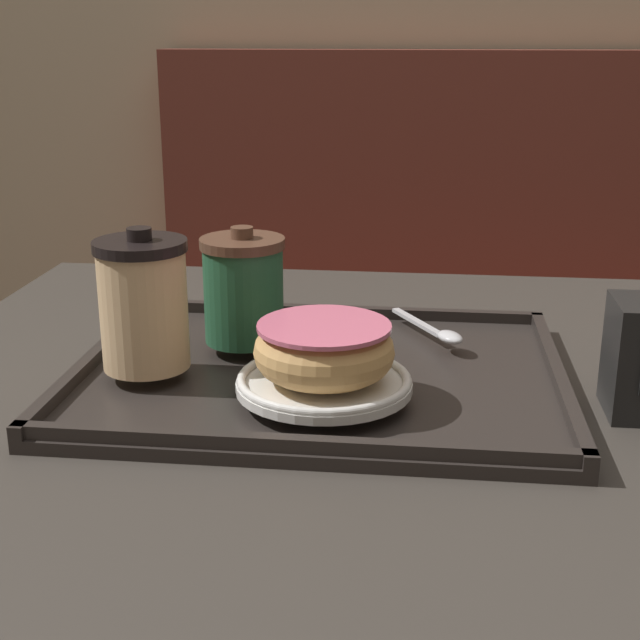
{
  "coord_description": "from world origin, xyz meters",
  "views": [
    {
      "loc": [
        0.1,
        -0.8,
        1.03
      ],
      "look_at": [
        0.01,
        0.0,
        0.77
      ],
      "focal_mm": 50.0,
      "sensor_mm": 36.0,
      "label": 1
    }
  ],
  "objects_px": {
    "coffee_cup_front": "(144,303)",
    "donut_chocolate_glazed": "(324,349)",
    "coffee_cup_rear": "(243,289)",
    "spoon": "(441,333)"
  },
  "relations": [
    {
      "from": "donut_chocolate_glazed",
      "to": "spoon",
      "type": "xyz_separation_m",
      "value": [
        0.1,
        0.15,
        -0.03
      ]
    },
    {
      "from": "coffee_cup_rear",
      "to": "spoon",
      "type": "relative_size",
      "value": 0.97
    },
    {
      "from": "coffee_cup_front",
      "to": "donut_chocolate_glazed",
      "type": "bearing_deg",
      "value": -12.5
    },
    {
      "from": "coffee_cup_front",
      "to": "donut_chocolate_glazed",
      "type": "height_order",
      "value": "coffee_cup_front"
    },
    {
      "from": "spoon",
      "to": "coffee_cup_front",
      "type": "bearing_deg",
      "value": -98.01
    },
    {
      "from": "donut_chocolate_glazed",
      "to": "spoon",
      "type": "bearing_deg",
      "value": 55.91
    },
    {
      "from": "coffee_cup_front",
      "to": "coffee_cup_rear",
      "type": "xyz_separation_m",
      "value": [
        0.08,
        0.08,
        -0.01
      ]
    },
    {
      "from": "coffee_cup_rear",
      "to": "donut_chocolate_glazed",
      "type": "distance_m",
      "value": 0.16
    },
    {
      "from": "coffee_cup_front",
      "to": "spoon",
      "type": "height_order",
      "value": "coffee_cup_front"
    },
    {
      "from": "coffee_cup_rear",
      "to": "spoon",
      "type": "height_order",
      "value": "coffee_cup_rear"
    }
  ]
}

